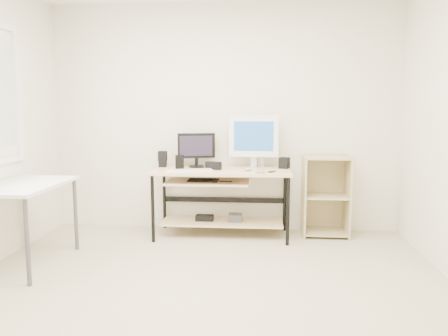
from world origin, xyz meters
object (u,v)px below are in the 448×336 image
Objects in this scene: side_table at (24,193)px; black_monitor at (196,148)px; audio_controller at (180,162)px; desk at (220,188)px; white_imac at (254,138)px; shelf_unit at (325,195)px.

side_table is 2.38× the size of black_monitor.
audio_controller is (-0.16, -0.21, -0.14)m from black_monitor.
desk is 1.50× the size of side_table.
desk is 0.69m from white_imac.
side_table is 1.11× the size of shelf_unit.
white_imac is 3.68× the size of audio_controller.
desk is at bearing 24.83° from audio_controller.
white_imac reaches higher than side_table.
white_imac is at bearing 34.68° from audio_controller.
black_monitor is at bearing 73.12° from audio_controller.
shelf_unit is (2.83, 1.22, -0.22)m from side_table.
black_monitor is 0.66m from white_imac.
side_table is 1.87m from black_monitor.
desk is at bearing -153.06° from white_imac.
shelf_unit is 1.55m from black_monitor.
side_table is 1.60m from audio_controller.
black_monitor is 0.30m from audio_controller.
desk is 0.53m from audio_controller.
black_monitor is (-1.46, 0.01, 0.52)m from shelf_unit.
shelf_unit is 5.60× the size of audio_controller.
audio_controller is at bearing -175.35° from desk.
desk is 0.54m from black_monitor.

